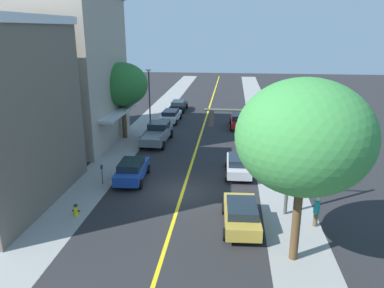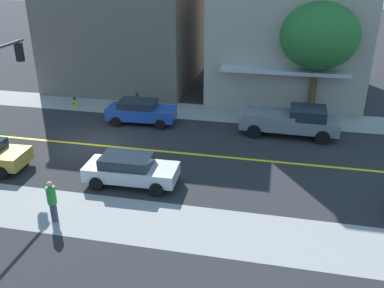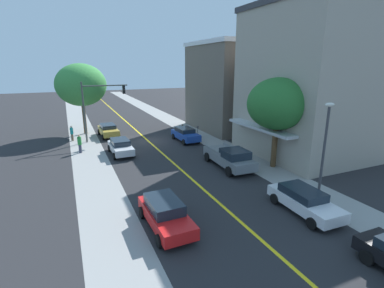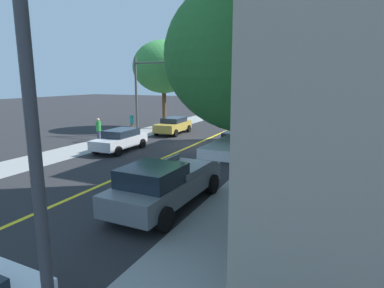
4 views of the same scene
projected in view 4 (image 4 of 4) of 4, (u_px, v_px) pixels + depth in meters
name	position (u px, v px, depth m)	size (l,w,h in m)	color
ground_plane	(193.00, 145.00, 23.42)	(140.00, 140.00, 0.00)	#262628
sidewalk_left	(285.00, 153.00, 20.75)	(3.08, 126.00, 0.01)	gray
sidewalk_right	(119.00, 139.00, 26.08)	(3.08, 126.00, 0.01)	gray
road_centerline_stripe	(193.00, 145.00, 23.42)	(0.20, 126.00, 0.00)	yellow
street_tree_left_near	(164.00, 67.00, 30.75)	(5.86, 5.86, 8.42)	brown
street_tree_right_corner	(256.00, 57.00, 8.47)	(4.84, 4.84, 7.31)	brown
fire_hydrant	(281.00, 138.00, 24.44)	(0.44, 0.24, 0.75)	yellow
parking_meter	(270.00, 141.00, 20.19)	(0.12, 0.18, 1.38)	#4C4C51
traffic_light_mast	(151.00, 84.00, 26.58)	(4.86, 0.32, 6.53)	#474C47
street_lamp	(34.00, 147.00, 3.92)	(0.70, 0.36, 6.11)	#38383D
blue_sedan_left_curb	(237.00, 143.00, 20.22)	(2.10, 4.36, 1.48)	#1E429E
silver_sedan_right_curb	(120.00, 139.00, 21.50)	(2.02, 4.32, 1.42)	#B7BABF
gold_sedan_right_curb	(173.00, 125.00, 28.41)	(2.17, 4.40, 1.43)	#B29338
grey_pickup_truck	(165.00, 184.00, 11.81)	(2.42, 5.74, 1.75)	slate
pedestrian_green_shirt	(99.00, 129.00, 24.68)	(0.37, 0.37, 1.81)	#33384C
pedestrian_teal_shirt	(132.00, 122.00, 29.54)	(0.32, 0.32, 1.71)	brown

